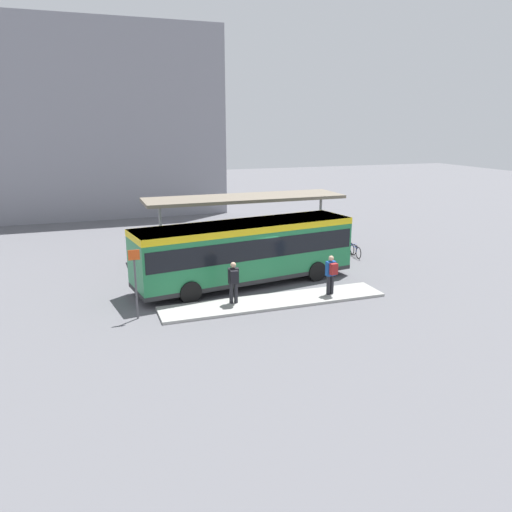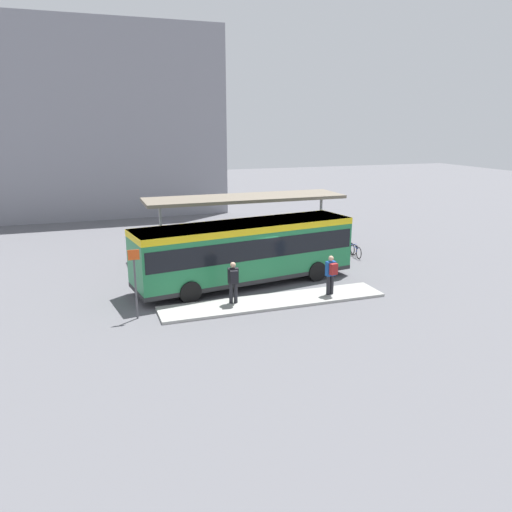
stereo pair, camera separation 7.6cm
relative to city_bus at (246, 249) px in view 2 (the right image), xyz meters
name	(u,v)px [view 2 (the right image)]	position (x,y,z in m)	size (l,w,h in m)	color
ground_plane	(246,284)	(-0.01, 0.00, -1.75)	(120.00, 120.00, 0.00)	#5B5B60
curb_island	(274,301)	(0.32, -2.90, -1.69)	(9.88, 1.80, 0.12)	#9E9E99
city_bus	(246,249)	(0.00, 0.00, 0.00)	(10.87, 4.11, 2.98)	#237A47
pedestrian_waiting	(233,280)	(-1.43, -2.70, -0.60)	(0.46, 0.50, 1.79)	#232328
pedestrian_companion	(331,273)	(2.95, -3.04, -0.62)	(0.46, 0.49, 1.76)	#232328
bicycle_blue	(355,251)	(7.57, 2.72, -1.40)	(0.48, 1.62, 0.70)	black
bicycle_black	(349,248)	(7.65, 3.56, -1.41)	(0.48, 1.55, 0.67)	black
bicycle_white	(339,245)	(7.43, 4.39, -1.41)	(0.48, 1.57, 0.68)	black
bicycle_green	(330,242)	(7.24, 5.23, -1.41)	(0.48, 1.56, 0.68)	black
station_shelter	(245,199)	(1.64, 5.06, 1.59)	(11.36, 3.00, 3.47)	#706656
potted_planter_near_shelter	(260,252)	(1.80, 2.92, -1.05)	(0.93, 0.93, 1.35)	slate
platform_sign	(135,281)	(-5.42, -2.77, -0.19)	(0.44, 0.08, 2.80)	#4C4C51
station_building	(93,122)	(-5.60, 25.46, 5.83)	(20.67, 12.27, 15.16)	gray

